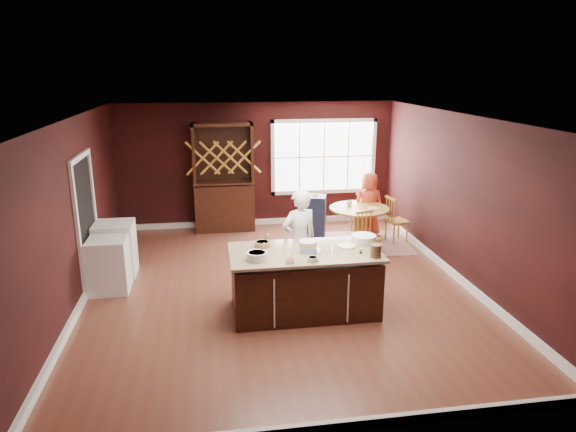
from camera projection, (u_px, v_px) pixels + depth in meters
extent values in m
plane|color=brown|center=(279.00, 287.00, 8.26)|extent=(7.00, 7.00, 0.00)
plane|color=white|center=(278.00, 117.00, 7.51)|extent=(7.00, 7.00, 0.00)
plane|color=black|center=(256.00, 165.00, 11.21)|extent=(6.00, 0.00, 6.00)
plane|color=black|center=(332.00, 307.00, 4.56)|extent=(6.00, 0.00, 6.00)
plane|color=black|center=(74.00, 214.00, 7.44)|extent=(0.00, 7.00, 7.00)
plane|color=black|center=(461.00, 199.00, 8.33)|extent=(0.00, 7.00, 7.00)
cube|color=#39180E|center=(304.00, 284.00, 7.35)|extent=(2.03, 1.03, 0.83)
cube|color=tan|center=(305.00, 252.00, 7.21)|extent=(2.11, 1.11, 0.04)
cylinder|color=brown|center=(358.00, 243.00, 10.29)|extent=(0.55, 0.55, 0.04)
cylinder|color=brown|center=(359.00, 227.00, 10.19)|extent=(0.20, 0.20, 0.67)
cylinder|color=brown|center=(359.00, 209.00, 10.09)|extent=(1.17, 1.17, 0.04)
imported|color=white|center=(299.00, 240.00, 8.01)|extent=(0.68, 0.55, 1.62)
cylinder|color=white|center=(257.00, 256.00, 6.86)|extent=(0.28, 0.28, 0.11)
cylinder|color=olive|center=(262.00, 244.00, 7.36)|extent=(0.22, 0.22, 0.08)
cylinder|color=white|center=(289.00, 261.00, 6.75)|extent=(0.14, 0.14, 0.05)
cylinder|color=beige|center=(313.00, 259.00, 6.82)|extent=(0.15, 0.15, 0.06)
cylinder|color=white|center=(332.00, 247.00, 7.15)|extent=(0.08, 0.08, 0.15)
cylinder|color=#FFE6A9|center=(347.00, 246.00, 7.39)|extent=(0.27, 0.27, 0.02)
cylinder|color=silver|center=(364.00, 239.00, 7.52)|extent=(0.36, 0.36, 0.12)
cylinder|color=#432C1F|center=(376.00, 251.00, 6.95)|extent=(0.15, 0.15, 0.18)
cube|color=brown|center=(358.00, 243.00, 10.29)|extent=(2.09, 1.68, 0.01)
imported|color=#CF472C|center=(368.00, 204.00, 10.62)|extent=(0.70, 0.50, 1.35)
cylinder|color=beige|center=(373.00, 208.00, 10.01)|extent=(0.20, 0.20, 0.01)
imported|color=white|center=(349.00, 203.00, 10.23)|extent=(0.16, 0.16, 0.10)
cube|color=black|center=(224.00, 177.00, 10.89)|extent=(1.26, 0.52, 2.31)
cube|color=silver|center=(109.00, 265.00, 8.02)|extent=(0.59, 0.57, 0.86)
cube|color=silver|center=(115.00, 249.00, 8.61)|extent=(0.64, 0.62, 0.92)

